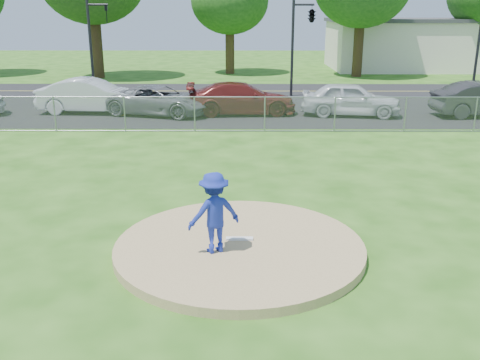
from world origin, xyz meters
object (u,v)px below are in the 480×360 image
object	(u,v)px
traffic_signal_left	(94,39)
parked_car_darkred	(241,98)
commercial_building	(424,44)
parked_car_gray	(159,100)
pitcher	(214,213)
traffic_cone	(121,108)
traffic_signal_center	(310,17)
parked_car_white	(91,96)
parked_car_pearl	(351,99)

from	to	relation	value
traffic_signal_left	parked_car_darkred	world-z (taller)	traffic_signal_left
commercial_building	parked_car_gray	bearing A→B (deg)	-132.21
pitcher	parked_car_gray	size ratio (longest dim) A/B	0.33
commercial_building	traffic_cone	xyz separation A→B (m)	(-21.99, -22.25, -1.78)
traffic_signal_left	parked_car_gray	size ratio (longest dim) A/B	1.09
commercial_building	traffic_signal_center	size ratio (longest dim) A/B	2.93
traffic_signal_left	pitcher	world-z (taller)	traffic_signal_left
traffic_signal_left	parked_car_darkred	bearing A→B (deg)	-34.19
commercial_building	traffic_signal_center	xyz separation A→B (m)	(-12.03, -16.00, 2.45)
parked_car_gray	parked_car_darkred	distance (m)	4.11
traffic_signal_left	parked_car_gray	world-z (taller)	traffic_signal_left
pitcher	parked_car_white	size ratio (longest dim) A/B	0.33
parked_car_white	parked_car_gray	bearing A→B (deg)	-95.08
traffic_cone	parked_car_pearl	distance (m)	11.39
traffic_cone	parked_car_gray	bearing A→B (deg)	2.59
traffic_signal_center	pitcher	xyz separation A→B (m)	(-4.49, -22.38, -3.55)
traffic_signal_left	parked_car_white	size ratio (longest dim) A/B	1.07
traffic_signal_center	parked_car_gray	world-z (taller)	traffic_signal_center
parked_car_gray	parked_car_pearl	world-z (taller)	parked_car_pearl
commercial_building	parked_car_white	world-z (taller)	commercial_building
parked_car_pearl	parked_car_gray	bearing A→B (deg)	97.28
traffic_signal_center	parked_car_white	xyz separation A→B (m)	(-11.59, -5.66, -3.74)
pitcher	parked_car_pearl	size ratio (longest dim) A/B	0.36
commercial_building	parked_car_white	distance (m)	32.07
parked_car_white	parked_car_pearl	xyz separation A→B (m)	(13.00, -0.67, -0.04)
traffic_signal_left	parked_car_pearl	bearing A→B (deg)	-24.08
pitcher	commercial_building	bearing A→B (deg)	-136.68
traffic_signal_center	parked_car_gray	bearing A→B (deg)	-142.63
pitcher	parked_car_white	distance (m)	18.17
pitcher	parked_car_darkred	distance (m)	16.44
traffic_signal_left	traffic_signal_center	size ratio (longest dim) A/B	1.00
commercial_building	pitcher	xyz separation A→B (m)	(-16.52, -38.38, -1.10)
traffic_cone	parked_car_white	world-z (taller)	parked_car_white
traffic_signal_center	parked_car_darkred	world-z (taller)	traffic_signal_center
traffic_signal_center	parked_car_gray	distance (m)	10.88
parked_car_gray	parked_car_pearl	size ratio (longest dim) A/B	1.07
commercial_building	traffic_signal_left	size ratio (longest dim) A/B	2.93
traffic_signal_left	traffic_signal_center	distance (m)	12.79
commercial_building	parked_car_white	bearing A→B (deg)	-137.48
parked_car_white	traffic_signal_center	bearing A→B (deg)	-60.77
parked_car_gray	parked_car_darkred	world-z (taller)	parked_car_darkred
traffic_signal_left	parked_car_pearl	world-z (taller)	traffic_signal_left
traffic_cone	traffic_signal_center	bearing A→B (deg)	32.12
traffic_signal_center	pitcher	world-z (taller)	traffic_signal_center
traffic_signal_center	traffic_signal_left	bearing A→B (deg)	180.00
traffic_signal_center	commercial_building	bearing A→B (deg)	53.06
traffic_signal_center	parked_car_darkred	size ratio (longest dim) A/B	1.03
parked_car_darkred	traffic_cone	bearing A→B (deg)	89.51
commercial_building	traffic_signal_center	bearing A→B (deg)	-126.94
parked_car_darkred	parked_car_pearl	world-z (taller)	parked_car_pearl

